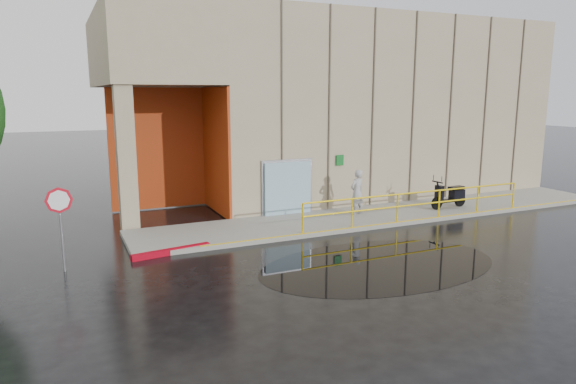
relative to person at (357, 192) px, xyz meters
name	(u,v)px	position (x,y,z in m)	size (l,w,h in m)	color
ground	(367,263)	(-2.58, -4.73, -1.01)	(120.00, 120.00, 0.00)	black
sidewalk	(391,214)	(1.42, -0.23, -0.94)	(20.00, 3.00, 0.15)	gray
building	(335,104)	(2.52, 6.25, 3.19)	(20.00, 10.17, 8.00)	tan
guardrail	(419,205)	(1.67, -1.58, -0.34)	(9.56, 0.06, 1.03)	yellow
person	(357,192)	(0.00, 0.00, 0.00)	(0.63, 0.41, 1.73)	#A4A4A8
scooter	(450,189)	(4.00, -0.59, -0.08)	(1.80, 0.68, 1.37)	black
stop_sign	(60,210)	(-10.36, -1.95, 0.69)	(0.69, 0.12, 2.31)	slate
red_curb	(172,251)	(-7.43, -1.63, -0.92)	(2.40, 0.18, 0.18)	#9F0213
puddle	(380,265)	(-2.33, -4.98, -1.01)	(7.06, 4.34, 0.01)	black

